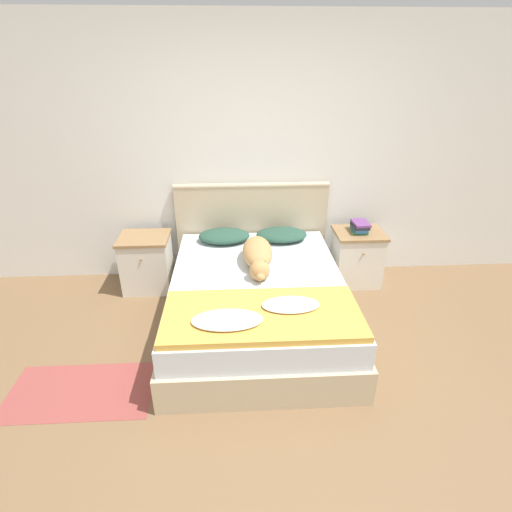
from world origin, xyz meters
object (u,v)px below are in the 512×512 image
at_px(pillow_right, 282,235).
at_px(bed, 257,302).
at_px(nightstand_left, 147,262).
at_px(book_stack, 360,227).
at_px(pillow_left, 224,236).
at_px(nightstand_right, 356,257).
at_px(dog, 258,255).

bearing_deg(pillow_right, bed, -111.23).
bearing_deg(nightstand_left, book_stack, 0.01).
bearing_deg(book_stack, bed, -145.68).
relative_size(pillow_left, pillow_right, 1.00).
xyz_separation_m(nightstand_right, pillow_left, (-1.37, 0.01, 0.27)).
xyz_separation_m(nightstand_left, dog, (1.10, -0.51, 0.31)).
distance_m(nightstand_right, pillow_left, 1.40).
distance_m(nightstand_right, pillow_right, 0.84).
relative_size(bed, nightstand_right, 3.36).
bearing_deg(pillow_left, bed, -68.77).
relative_size(nightstand_left, book_stack, 2.56).
xyz_separation_m(bed, pillow_left, (-0.29, 0.74, 0.31)).
distance_m(nightstand_right, book_stack, 0.34).
height_order(bed, pillow_left, pillow_left).
xyz_separation_m(pillow_left, dog, (0.31, -0.52, 0.04)).
height_order(nightstand_left, pillow_right, pillow_right).
height_order(nightstand_left, pillow_left, pillow_left).
relative_size(pillow_left, dog, 0.65).
relative_size(bed, dog, 2.46).
bearing_deg(bed, dog, 85.35).
bearing_deg(dog, book_stack, 25.81).
relative_size(nightstand_left, dog, 0.73).
xyz_separation_m(pillow_left, book_stack, (1.37, -0.01, 0.07)).
distance_m(pillow_right, dog, 0.59).
xyz_separation_m(dog, book_stack, (1.06, 0.51, 0.03)).
bearing_deg(pillow_left, nightstand_right, -0.28).
distance_m(bed, nightstand_right, 1.31).
bearing_deg(nightstand_left, pillow_right, 0.28).
height_order(bed, book_stack, book_stack).
relative_size(bed, nightstand_left, 3.36).
height_order(nightstand_left, nightstand_right, same).
distance_m(nightstand_left, book_stack, 2.19).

